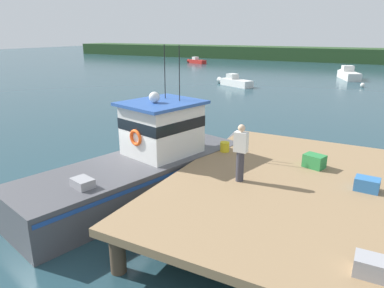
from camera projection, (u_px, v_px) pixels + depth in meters
The scene contains 13 objects.
ground_plane at pixel (145, 186), 12.54m from camera, with size 200.00×200.00×0.00m, color #23424C.
dock at pixel (283, 185), 10.04m from camera, with size 6.00×9.00×1.20m.
main_fishing_boat at pixel (149, 163), 11.91m from camera, with size 4.49×9.94×4.80m.
crate_single_by_cleat at pixel (314, 161), 10.94m from camera, with size 0.60×0.44×0.41m, color #2D8442.
crate_stack_mid_dock at pixel (367, 184), 9.36m from camera, with size 0.60×0.44×0.35m, color #3370B2.
crate_single_far at pixel (373, 267), 6.08m from camera, with size 0.60×0.44×0.33m, color #9E9EA3.
bait_bucket at pixel (225, 147), 12.42m from camera, with size 0.32×0.32×0.34m, color yellow.
deckhand_by_the_boat at pixel (241, 152), 9.76m from camera, with size 0.36×0.22×1.63m.
moored_boat_outer_mooring at pixel (196, 61), 61.34m from camera, with size 4.25×2.40×1.08m.
moored_boat_mid_harbor at pixel (234, 82), 35.81m from camera, with size 4.50×2.87×1.17m.
moored_boat_off_the_point at pixel (348, 74), 41.10m from camera, with size 3.13×5.79×1.47m.
mooring_buoy_spare_mooring at pixel (363, 85), 34.83m from camera, with size 0.44×0.44×0.44m, color silver.
far_shoreline at pixel (346, 55), 64.22m from camera, with size 120.00×8.00×2.40m, color #284723.
Camera 1 is at (6.91, -9.34, 5.20)m, focal length 33.36 mm.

